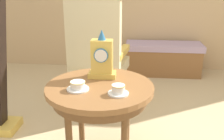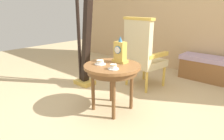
# 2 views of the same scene
# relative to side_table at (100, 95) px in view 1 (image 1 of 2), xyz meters

# --- Properties ---
(side_table) EXTENTS (0.71, 0.71, 0.60)m
(side_table) POSITION_rel_side_table_xyz_m (0.00, 0.00, 0.00)
(side_table) COLOR brown
(side_table) RESTS_ON ground
(teacup_left) EXTENTS (0.14, 0.14, 0.06)m
(teacup_left) POSITION_rel_side_table_xyz_m (-0.12, -0.09, 0.10)
(teacup_left) COLOR white
(teacup_left) RESTS_ON side_table
(teacup_right) EXTENTS (0.13, 0.13, 0.06)m
(teacup_right) POSITION_rel_side_table_xyz_m (0.13, -0.13, 0.10)
(teacup_right) COLOR white
(teacup_right) RESTS_ON side_table
(mantel_clock) EXTENTS (0.19, 0.11, 0.34)m
(mantel_clock) POSITION_rel_side_table_xyz_m (-0.00, 0.15, 0.21)
(mantel_clock) COLOR gold
(mantel_clock) RESTS_ON side_table
(armchair) EXTENTS (0.61, 0.60, 1.14)m
(armchair) POSITION_rel_side_table_xyz_m (-0.16, 0.90, 0.06)
(armchair) COLOR beige
(armchair) RESTS_ON ground
(window_bench) EXTENTS (1.04, 0.40, 0.44)m
(window_bench) POSITION_rel_side_table_xyz_m (0.61, 1.97, -0.31)
(window_bench) COLOR #B299B7
(window_bench) RESTS_ON ground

